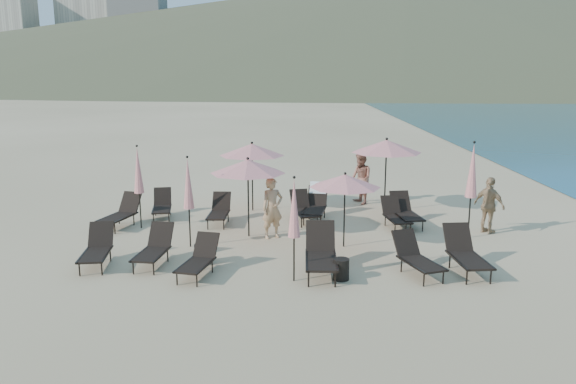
{
  "coord_description": "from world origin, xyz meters",
  "views": [
    {
      "loc": [
        -0.29,
        -12.79,
        4.58
      ],
      "look_at": [
        -0.52,
        3.5,
        1.1
      ],
      "focal_mm": 35.0,
      "sensor_mm": 36.0,
      "label": 1
    }
  ],
  "objects_px": {
    "lounger_9": "(303,208)",
    "umbrella_open_3": "(387,146)",
    "lounger_4": "(416,257)",
    "umbrella_open_1": "(345,181)",
    "beachgoer_b": "(361,179)",
    "lounger_0": "(97,248)",
    "umbrella_closed_3": "(188,184)",
    "lounger_2": "(199,259)",
    "umbrella_open_2": "(252,150)",
    "lounger_11": "(406,211)",
    "umbrella_closed_0": "(294,209)",
    "lounger_7": "(162,205)",
    "lounger_6": "(121,212)",
    "lounger_10": "(316,203)",
    "umbrella_closed_2": "(138,171)",
    "lounger_1": "(154,248)",
    "lounger_8": "(219,211)",
    "side_table_1": "(341,269)",
    "side_table_0": "(203,254)",
    "umbrella_closed_1": "(472,171)",
    "lounger_12": "(395,214)",
    "lounger_3": "(321,253)",
    "umbrella_open_0": "(248,166)",
    "beachgoer_a": "(272,208)",
    "lounger_5": "(466,253)",
    "beachgoer_c": "(489,205)"
  },
  "relations": [
    {
      "from": "lounger_7",
      "to": "lounger_8",
      "type": "bearing_deg",
      "value": -30.74
    },
    {
      "from": "lounger_12",
      "to": "side_table_1",
      "type": "xyz_separation_m",
      "value": [
        -1.97,
        -4.39,
        -0.15
      ]
    },
    {
      "from": "lounger_2",
      "to": "side_table_0",
      "type": "relative_size",
      "value": 3.26
    },
    {
      "from": "lounger_0",
      "to": "lounger_6",
      "type": "bearing_deg",
      "value": 90.76
    },
    {
      "from": "umbrella_open_3",
      "to": "umbrella_closed_3",
      "type": "xyz_separation_m",
      "value": [
        -5.81,
        -3.99,
        -0.49
      ]
    },
    {
      "from": "umbrella_open_1",
      "to": "beachgoer_c",
      "type": "relative_size",
      "value": 1.23
    },
    {
      "from": "lounger_1",
      "to": "umbrella_open_2",
      "type": "bearing_deg",
      "value": 76.68
    },
    {
      "from": "lounger_8",
      "to": "side_table_1",
      "type": "relative_size",
      "value": 3.12
    },
    {
      "from": "lounger_8",
      "to": "umbrella_open_2",
      "type": "relative_size",
      "value": 0.65
    },
    {
      "from": "lounger_0",
      "to": "lounger_7",
      "type": "height_order",
      "value": "lounger_0"
    },
    {
      "from": "umbrella_closed_1",
      "to": "beachgoer_a",
      "type": "bearing_deg",
      "value": -179.37
    },
    {
      "from": "lounger_0",
      "to": "umbrella_open_3",
      "type": "relative_size",
      "value": 0.66
    },
    {
      "from": "lounger_5",
      "to": "lounger_9",
      "type": "relative_size",
      "value": 1.07
    },
    {
      "from": "lounger_3",
      "to": "beachgoer_b",
      "type": "height_order",
      "value": "beachgoer_b"
    },
    {
      "from": "umbrella_open_2",
      "to": "side_table_1",
      "type": "bearing_deg",
      "value": -69.01
    },
    {
      "from": "side_table_1",
      "to": "lounger_0",
      "type": "bearing_deg",
      "value": 171.15
    },
    {
      "from": "umbrella_closed_0",
      "to": "beachgoer_b",
      "type": "height_order",
      "value": "umbrella_closed_0"
    },
    {
      "from": "umbrella_open_3",
      "to": "umbrella_closed_0",
      "type": "xyz_separation_m",
      "value": [
        -3.02,
        -6.48,
        -0.53
      ]
    },
    {
      "from": "lounger_11",
      "to": "umbrella_closed_0",
      "type": "height_order",
      "value": "umbrella_closed_0"
    },
    {
      "from": "lounger_7",
      "to": "umbrella_closed_2",
      "type": "bearing_deg",
      "value": -115.22
    },
    {
      "from": "lounger_0",
      "to": "lounger_9",
      "type": "bearing_deg",
      "value": 32.58
    },
    {
      "from": "lounger_1",
      "to": "lounger_5",
      "type": "bearing_deg",
      "value": 3.26
    },
    {
      "from": "umbrella_closed_2",
      "to": "beachgoer_c",
      "type": "height_order",
      "value": "umbrella_closed_2"
    },
    {
      "from": "beachgoer_b",
      "to": "umbrella_closed_2",
      "type": "bearing_deg",
      "value": -84.4
    },
    {
      "from": "lounger_10",
      "to": "umbrella_closed_2",
      "type": "xyz_separation_m",
      "value": [
        -5.29,
        -1.18,
        1.23
      ]
    },
    {
      "from": "side_table_1",
      "to": "beachgoer_a",
      "type": "bearing_deg",
      "value": 117.24
    },
    {
      "from": "lounger_1",
      "to": "beachgoer_b",
      "type": "bearing_deg",
      "value": 55.16
    },
    {
      "from": "umbrella_closed_3",
      "to": "lounger_6",
      "type": "bearing_deg",
      "value": 141.24
    },
    {
      "from": "lounger_12",
      "to": "side_table_0",
      "type": "height_order",
      "value": "lounger_12"
    },
    {
      "from": "umbrella_open_0",
      "to": "lounger_6",
      "type": "bearing_deg",
      "value": 166.22
    },
    {
      "from": "lounger_8",
      "to": "lounger_9",
      "type": "relative_size",
      "value": 0.92
    },
    {
      "from": "lounger_9",
      "to": "umbrella_open_3",
      "type": "xyz_separation_m",
      "value": [
        2.74,
        1.33,
        1.78
      ]
    },
    {
      "from": "lounger_11",
      "to": "umbrella_closed_0",
      "type": "bearing_deg",
      "value": -134.55
    },
    {
      "from": "lounger_6",
      "to": "lounger_10",
      "type": "height_order",
      "value": "lounger_10"
    },
    {
      "from": "lounger_8",
      "to": "lounger_7",
      "type": "bearing_deg",
      "value": 160.83
    },
    {
      "from": "lounger_1",
      "to": "lounger_8",
      "type": "xyz_separation_m",
      "value": [
        1.07,
        3.8,
        -0.01
      ]
    },
    {
      "from": "lounger_3",
      "to": "umbrella_open_0",
      "type": "height_order",
      "value": "umbrella_open_0"
    },
    {
      "from": "umbrella_closed_1",
      "to": "side_table_0",
      "type": "distance_m",
      "value": 7.68
    },
    {
      "from": "umbrella_open_0",
      "to": "beachgoer_a",
      "type": "height_order",
      "value": "umbrella_open_0"
    },
    {
      "from": "lounger_0",
      "to": "umbrella_closed_3",
      "type": "distance_m",
      "value": 2.79
    },
    {
      "from": "lounger_10",
      "to": "side_table_0",
      "type": "xyz_separation_m",
      "value": [
        -2.91,
        -4.35,
        -0.27
      ]
    },
    {
      "from": "lounger_7",
      "to": "lounger_9",
      "type": "distance_m",
      "value": 4.57
    },
    {
      "from": "lounger_8",
      "to": "beachgoer_b",
      "type": "height_order",
      "value": "beachgoer_b"
    },
    {
      "from": "lounger_12",
      "to": "beachgoer_a",
      "type": "relative_size",
      "value": 0.91
    },
    {
      "from": "lounger_0",
      "to": "umbrella_open_1",
      "type": "xyz_separation_m",
      "value": [
        6.09,
        1.56,
        1.37
      ]
    },
    {
      "from": "umbrella_closed_1",
      "to": "lounger_11",
      "type": "bearing_deg",
      "value": 138.73
    },
    {
      "from": "lounger_4",
      "to": "umbrella_open_1",
      "type": "relative_size",
      "value": 0.82
    },
    {
      "from": "lounger_9",
      "to": "beachgoer_b",
      "type": "xyz_separation_m",
      "value": [
        2.05,
        2.42,
        0.49
      ]
    },
    {
      "from": "lounger_3",
      "to": "lounger_4",
      "type": "bearing_deg",
      "value": -0.04
    },
    {
      "from": "lounger_2",
      "to": "umbrella_open_2",
      "type": "height_order",
      "value": "umbrella_open_2"
    }
  ]
}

